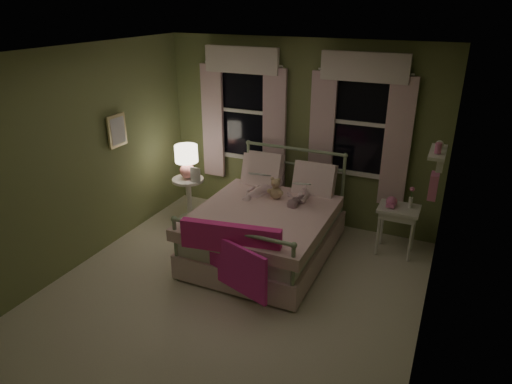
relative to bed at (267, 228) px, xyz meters
The scene contains 18 objects.
room_shell 1.30m from the bed, 90.91° to the right, with size 4.20×4.20×4.20m.
bed is the anchor object (origin of this frame).
pink_throw 1.04m from the bed, 89.69° to the right, with size 1.10×0.40×0.71m.
child_left 0.79m from the bed, 122.39° to the left, with size 0.30×0.20×0.82m, color #F7D1DD.
child_right 0.76m from the bed, 56.58° to the left, with size 0.35×0.27×0.72m, color #F7D1DD.
book_left 0.67m from the bed, 146.36° to the left, with size 0.20×0.27×0.03m, color beige.
book_right 0.64m from the bed, 32.61° to the left, with size 0.20×0.27×0.02m, color beige.
teddy_bear 0.50m from the bed, 88.85° to the left, with size 0.22×0.18×0.30m.
nightstand_left 1.52m from the bed, 162.54° to the left, with size 0.46×0.46×0.65m.
table_lamp 1.62m from the bed, 162.54° to the left, with size 0.33×0.33×0.49m.
book_nightstand 1.43m from the bed, 164.44° to the left, with size 0.16×0.22×0.02m, color beige.
nightstand_right 1.67m from the bed, 25.22° to the left, with size 0.50×0.40×0.64m.
pink_toy 1.60m from the bed, 26.62° to the left, with size 0.14×0.19×0.14m.
bud_vase 1.84m from the bed, 25.03° to the left, with size 0.06×0.06×0.28m.
window_left 1.88m from the bed, 127.84° to the left, with size 1.34×0.13×1.96m.
window_right 1.87m from the bed, 53.11° to the left, with size 1.34×0.13×1.96m.
wall_shelf 2.22m from the bed, ahead, with size 0.15×0.50×0.60m.
framed_picture 2.28m from the bed, behind, with size 0.03×0.32×0.42m.
Camera 1 is at (2.03, -3.83, 3.06)m, focal length 32.00 mm.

